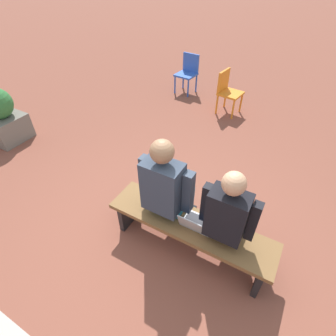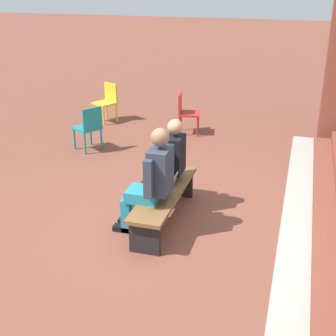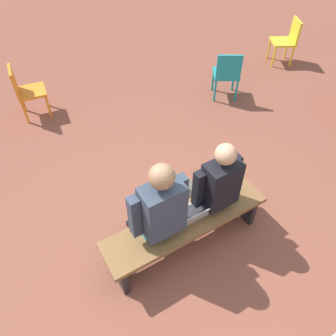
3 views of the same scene
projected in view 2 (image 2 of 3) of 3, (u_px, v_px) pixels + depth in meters
name	position (u px, v px, depth m)	size (l,w,h in m)	color
ground_plane	(161.00, 233.00, 5.97)	(60.00, 60.00, 0.00)	brown
concrete_strip	(295.00, 240.00, 5.82)	(8.19, 0.40, 0.01)	#A8A399
bench	(164.00, 197.00, 6.13)	(1.80, 0.44, 0.45)	brown
person_student	(167.00, 162.00, 6.32)	(0.53, 0.66, 1.32)	#4C473D
person_adult	(152.00, 179.00, 5.73)	(0.58, 0.73, 1.40)	teal
laptop	(167.00, 185.00, 6.13)	(0.32, 0.29, 0.21)	#9EA0A5
plastic_chair_foreground	(185.00, 111.00, 9.49)	(0.49, 0.49, 0.84)	red
plastic_chair_far_right	(107.00, 100.00, 10.28)	(0.57, 0.57, 0.84)	gold
plastic_chair_near_bench_left	(89.00, 126.00, 8.56)	(0.58, 0.58, 0.84)	teal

